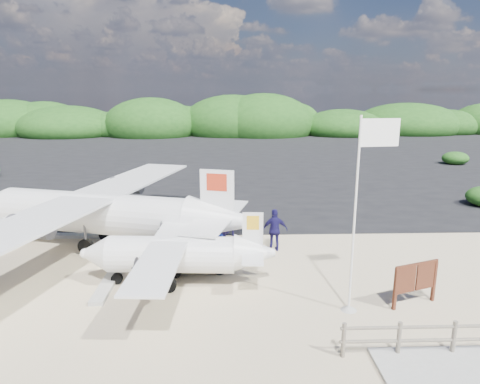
{
  "coord_description": "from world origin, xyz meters",
  "views": [
    {
      "loc": [
        -0.11,
        -15.1,
        7.03
      ],
      "look_at": [
        0.58,
        5.74,
        2.03
      ],
      "focal_mm": 32.0,
      "sensor_mm": 36.0,
      "label": 1
    }
  ],
  "objects": [
    {
      "name": "crew_a",
      "position": [
        0.04,
        5.04,
        0.99
      ],
      "size": [
        0.84,
        0.68,
        1.98
      ],
      "primitive_type": "imported",
      "rotation": [
        0.0,
        0.0,
        2.81
      ],
      "color": "#181349",
      "rests_on": "ground"
    },
    {
      "name": "flagpole",
      "position": [
        3.87,
        -2.51,
        0.0
      ],
      "size": [
        1.32,
        0.69,
        6.31
      ],
      "primitive_type": null,
      "rotation": [
        0.0,
        0.0,
        0.13
      ],
      "color": "white",
      "rests_on": "ground"
    },
    {
      "name": "crew_b",
      "position": [
        -0.37,
        2.52,
        0.94
      ],
      "size": [
        1.09,
        0.96,
        1.88
      ],
      "primitive_type": "imported",
      "rotation": [
        0.0,
        0.0,
        2.83
      ],
      "color": "#181349",
      "rests_on": "ground"
    },
    {
      "name": "ground",
      "position": [
        0.0,
        0.0,
        0.0
      ],
      "size": [
        160.0,
        160.0,
        0.0
      ],
      "primitive_type": "plane",
      "color": "beige"
    },
    {
      "name": "asphalt_apron",
      "position": [
        0.0,
        30.0,
        0.0
      ],
      "size": [
        90.0,
        50.0,
        0.04
      ],
      "primitive_type": null,
      "color": "#B2B2B2",
      "rests_on": "ground"
    },
    {
      "name": "baggage_cart",
      "position": [
        -1.49,
        0.85,
        0.0
      ],
      "size": [
        3.1,
        2.07,
        1.44
      ],
      "primitive_type": null,
      "rotation": [
        0.0,
        0.0,
        0.15
      ],
      "color": "#0E30D2",
      "rests_on": "ground"
    },
    {
      "name": "fence",
      "position": [
        6.0,
        -5.0,
        0.0
      ],
      "size": [
        6.4,
        2.0,
        1.1
      ],
      "primitive_type": null,
      "color": "#B2B2B2",
      "rests_on": "ground"
    },
    {
      "name": "crew_c",
      "position": [
        2.03,
        2.89,
        0.96
      ],
      "size": [
        1.14,
        0.51,
        1.92
      ],
      "primitive_type": "imported",
      "rotation": [
        0.0,
        0.0,
        3.18
      ],
      "color": "#181349",
      "rests_on": "ground"
    },
    {
      "name": "aircraft_large",
      "position": [
        9.6,
        23.59,
        0.0
      ],
      "size": [
        20.23,
        20.23,
        4.92
      ],
      "primitive_type": null,
      "rotation": [
        0.0,
        0.0,
        2.87
      ],
      "color": "#B2B2B2",
      "rests_on": "ground"
    },
    {
      "name": "aircraft_small",
      "position": [
        -7.92,
        34.69,
        0.0
      ],
      "size": [
        7.84,
        7.84,
        2.66
      ],
      "primitive_type": null,
      "rotation": [
        0.0,
        0.0,
        3.08
      ],
      "color": "#B2B2B2",
      "rests_on": "ground"
    },
    {
      "name": "walkway_pad",
      "position": [
        5.5,
        -6.0,
        0.0
      ],
      "size": [
        3.5,
        2.5,
        0.1
      ],
      "primitive_type": null,
      "color": "#B2B2B2",
      "rests_on": "ground"
    },
    {
      "name": "vegetation_band",
      "position": [
        0.0,
        55.0,
        0.0
      ],
      "size": [
        124.0,
        8.0,
        4.4
      ],
      "primitive_type": null,
      "color": "#B2B2B2",
      "rests_on": "ground"
    },
    {
      "name": "lagoon",
      "position": [
        -9.0,
        1.5,
        0.0
      ],
      "size": [
        9.0,
        7.0,
        0.4
      ],
      "primitive_type": null,
      "color": "#B2B2B2",
      "rests_on": "ground"
    },
    {
      "name": "signboard",
      "position": [
        6.13,
        -2.24,
        0.0
      ],
      "size": [
        1.82,
        0.81,
        1.54
      ],
      "primitive_type": null,
      "rotation": [
        0.0,
        0.0,
        0.35
      ],
      "color": "#552918",
      "rests_on": "ground"
    }
  ]
}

